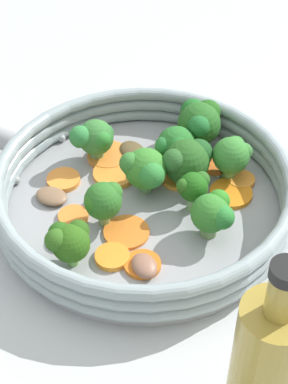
{
  "coord_description": "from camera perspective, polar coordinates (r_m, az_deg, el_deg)",
  "views": [
    {
      "loc": [
        0.37,
        -0.27,
        0.45
      ],
      "look_at": [
        0.0,
        0.0,
        0.03
      ],
      "focal_mm": 60.0,
      "sensor_mm": 36.0,
      "label": 1
    }
  ],
  "objects": [
    {
      "name": "carrot_slice_3",
      "position": [
        0.69,
        -3.18,
        3.24
      ],
      "size": [
        0.06,
        0.06,
        0.01
      ],
      "primitive_type": "cylinder",
      "rotation": [
        0.0,
        0.0,
        3.44
      ],
      "color": "orange",
      "rests_on": "skillet"
    },
    {
      "name": "oil_bottle",
      "position": [
        0.44,
        10.52,
        -15.8
      ],
      "size": [
        0.05,
        0.05,
        0.19
      ],
      "color": "olive",
      "rests_on": "ground_plane"
    },
    {
      "name": "broccoli_floret_0",
      "position": [
        0.65,
        7.86,
        3.29
      ],
      "size": [
        0.04,
        0.04,
        0.05
      ],
      "color": "#7CB35F",
      "rests_on": "skillet"
    },
    {
      "name": "mushroom_piece_0",
      "position": [
        0.69,
        -1.06,
        3.68
      ],
      "size": [
        0.04,
        0.03,
        0.01
      ],
      "primitive_type": "ellipsoid",
      "rotation": [
        0.0,
        0.0,
        3.0
      ],
      "color": "brown",
      "rests_on": "skillet"
    },
    {
      "name": "carrot_slice_6",
      "position": [
        0.58,
        -2.84,
        -5.77
      ],
      "size": [
        0.04,
        0.04,
        0.01
      ],
      "primitive_type": "cylinder",
      "rotation": [
        0.0,
        0.0,
        2.78
      ],
      "color": "orange",
      "rests_on": "skillet"
    },
    {
      "name": "carrot_slice_7",
      "position": [
        0.67,
        -2.38,
        1.76
      ],
      "size": [
        0.05,
        0.05,
        0.01
      ],
      "primitive_type": "cylinder",
      "rotation": [
        0.0,
        0.0,
        4.83
      ],
      "color": "orange",
      "rests_on": "skillet"
    },
    {
      "name": "broccoli_floret_8",
      "position": [
        0.61,
        4.41,
        0.45
      ],
      "size": [
        0.03,
        0.04,
        0.04
      ],
      "color": "#6F975F",
      "rests_on": "skillet"
    },
    {
      "name": "carrot_slice_4",
      "position": [
        0.58,
        -0.15,
        -6.45
      ],
      "size": [
        0.05,
        0.05,
        0.0
      ],
      "primitive_type": "cylinder",
      "rotation": [
        0.0,
        0.0,
        2.42
      ],
      "color": "orange",
      "rests_on": "skillet"
    },
    {
      "name": "carrot_slice_5",
      "position": [
        0.61,
        -1.57,
        -3.59
      ],
      "size": [
        0.06,
        0.06,
        0.0
      ],
      "primitive_type": "cylinder",
      "rotation": [
        0.0,
        0.0,
        0.47
      ],
      "color": "orange",
      "rests_on": "skillet"
    },
    {
      "name": "skillet_rim_wall",
      "position": [
        0.62,
        0.0,
        0.4
      ],
      "size": [
        0.29,
        0.29,
        0.04
      ],
      "color": "#8D9D9F",
      "rests_on": "skillet"
    },
    {
      "name": "broccoli_floret_5",
      "position": [
        0.57,
        -6.73,
        -4.31
      ],
      "size": [
        0.04,
        0.04,
        0.04
      ],
      "color": "#6FA44D",
      "rests_on": "skillet"
    },
    {
      "name": "carrot_slice_1",
      "position": [
        0.67,
        1.04,
        1.86
      ],
      "size": [
        0.05,
        0.05,
        0.0
      ],
      "primitive_type": "cylinder",
      "rotation": [
        0.0,
        0.0,
        5.45
      ],
      "color": "orange",
      "rests_on": "skillet"
    },
    {
      "name": "skillet",
      "position": [
        0.64,
        0.0,
        -1.36
      ],
      "size": [
        0.28,
        0.28,
        0.01
      ],
      "primitive_type": "cylinder",
      "color": "#939699",
      "rests_on": "ground_plane"
    },
    {
      "name": "skillet_rivet_left",
      "position": [
        0.71,
        -7.34,
        4.79
      ],
      "size": [
        0.01,
        0.01,
        0.01
      ],
      "primitive_type": "sphere",
      "color": "#949799",
      "rests_on": "skillet"
    },
    {
      "name": "broccoli_floret_9",
      "position": [
        0.66,
        2.82,
        4.08
      ],
      "size": [
        0.04,
        0.04,
        0.05
      ],
      "color": "#8EAF6D",
      "rests_on": "skillet"
    },
    {
      "name": "broccoli_floret_7",
      "position": [
        0.59,
        6.24,
        -1.9
      ],
      "size": [
        0.04,
        0.04,
        0.05
      ],
      "color": "#698A52",
      "rests_on": "skillet"
    },
    {
      "name": "ground_plane",
      "position": [
        0.64,
        0.0,
        -1.73
      ],
      "size": [
        4.0,
        4.0,
        0.0
      ],
      "primitive_type": "plane",
      "color": "#B3B9B7"
    },
    {
      "name": "carrot_slice_10",
      "position": [
        0.66,
        -7.17,
        1.08
      ],
      "size": [
        0.05,
        0.05,
        0.01
      ],
      "primitive_type": "cylinder",
      "rotation": [
        0.0,
        0.0,
        2.47
      ],
      "color": "orange",
      "rests_on": "skillet"
    },
    {
      "name": "mushroom_piece_3",
      "position": [
        0.64,
        -3.9,
        -0.24
      ],
      "size": [
        0.03,
        0.03,
        0.01
      ],
      "primitive_type": "ellipsoid",
      "rotation": [
        0.0,
        0.0,
        5.12
      ],
      "color": "#8B604A",
      "rests_on": "skillet"
    },
    {
      "name": "carrot_slice_2",
      "position": [
        0.65,
        7.73,
        -0.12
      ],
      "size": [
        0.06,
        0.06,
        0.0
      ],
      "primitive_type": "cylinder",
      "rotation": [
        0.0,
        0.0,
        0.64
      ],
      "color": "orange",
      "rests_on": "skillet"
    },
    {
      "name": "broccoli_floret_3",
      "position": [
        0.67,
        -4.57,
        4.76
      ],
      "size": [
        0.04,
        0.05,
        0.05
      ],
      "color": "#5E864E",
      "rests_on": "skillet"
    },
    {
      "name": "mushroom_piece_2",
      "position": [
        0.57,
        0.02,
        -6.57
      ],
      "size": [
        0.03,
        0.03,
        0.01
      ],
      "primitive_type": "ellipsoid",
      "rotation": [
        0.0,
        0.0,
        6.04
      ],
      "color": "#8E604B",
      "rests_on": "skillet"
    },
    {
      "name": "carrot_slice_11",
      "position": [
        0.62,
        -6.3,
        -2.17
      ],
      "size": [
        0.04,
        0.04,
        0.0
      ],
      "primitive_type": "cylinder",
      "rotation": [
        0.0,
        0.0,
        1.08
      ],
      "color": "orange",
      "rests_on": "skillet"
    },
    {
      "name": "carrot_slice_8",
      "position": [
        0.68,
        6.49,
        2.27
      ],
      "size": [
        0.03,
        0.03,
        0.01
      ],
      "primitive_type": "cylinder",
      "rotation": [
        0.0,
        0.0,
        3.22
      ],
      "color": "orange",
      "rests_on": "skillet"
    },
    {
      "name": "broccoli_floret_2",
      "position": [
        0.64,
        4.06,
        2.66
      ],
      "size": [
        0.05,
        0.06,
        0.05
      ],
      "color": "#799757",
      "rests_on": "skillet"
    },
    {
      "name": "broccoli_floret_1",
      "position": [
        0.63,
        0.02,
        2.01
      ],
      "size": [
        0.05,
        0.04,
        0.05
      ],
      "color": "#5E8A55",
      "rests_on": "skillet"
    },
    {
      "name": "broccoli_floret_6",
      "position": [
        0.69,
        4.94,
        6.29
      ],
      "size": [
        0.05,
        0.05,
        0.05
      ],
      "color": "#7E9E50",
      "rests_on": "skillet"
    },
    {
      "name": "carrot_slice_0",
      "position": [
        0.66,
        3.0,
        1.18
      ],
      "size": [
        0.05,
        0.05,
        0.0
      ],
      "primitive_type": "cylinder",
      "rotation": [
        0.0,
        0.0,
        3.9
      ],
      "color": "#F79E34",
      "rests_on": "skillet"
    },
    {
      "name": "skillet_rivet_right",
      "position": [
        0.67,
        -11.32,
        1.04
      ],
      "size": [
        0.01,
        0.01,
        0.01
      ],
      "primitive_type": "sphere",
      "color": "#959A9A",
      "rests_on": "skillet"
    },
    {
      "name": "carrot_slice_9",
      "position": [
        0.66,
        8.62,
        1.05
      ],
      "size": [
        0.04,
        0.04,
        0.01
      ],
      "primitive_type": "cylinder",
      "rotation": [
        0.0,
        0.0,
        4.41
      ],
      "color": "orange",
      "rests_on": "skillet"
    },
    {
      "name": "broccoli_floret_4",
      "position": [
        0.59,
        -3.55,
        -0.85
      ],
      "size": [
        0.04,
        0.04,
        0.05
      ],
      "color": "#789355",
      "rests_on": "skillet"
    },
    {
      "name": "mushroom_piece_1",
      "position": [
        0.64,
        -8.22,
        -0.37
      ],
      "size": [
        0.04,
        0.04,
        0.01
      ],
      "primitive_type": "ellipsoid",
      "rotation": [
        0.0,
        0.0,
        3.59
      ],
      "color": "#816145",
      "rests_on": "skillet"
    }
  ]
}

